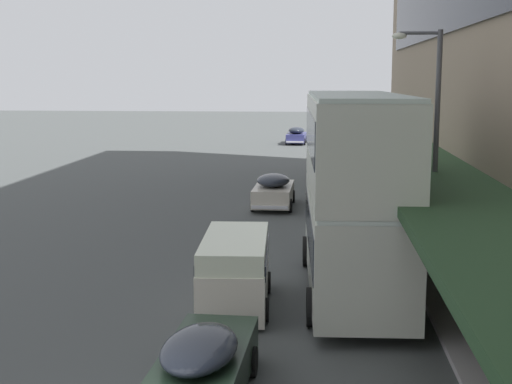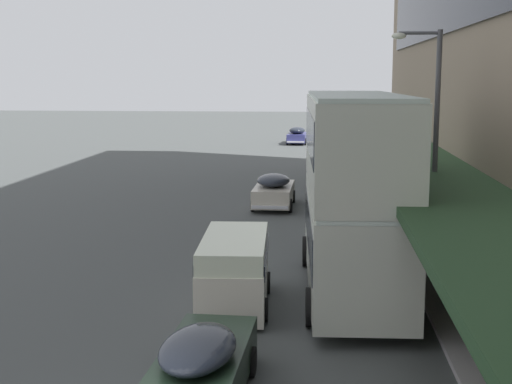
% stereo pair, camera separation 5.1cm
% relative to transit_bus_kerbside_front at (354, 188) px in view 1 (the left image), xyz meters
% --- Properties ---
extents(transit_bus_kerbside_front, '(3.05, 9.16, 5.81)m').
position_rel_transit_bus_kerbside_front_xyz_m(transit_bus_kerbside_front, '(0.00, 0.00, 0.00)').
color(transit_bus_kerbside_front, beige).
rests_on(transit_bus_kerbside_front, ground).
extents(sedan_oncoming_front, '(2.01, 4.99, 1.66)m').
position_rel_transit_bus_kerbside_front_xyz_m(sedan_oncoming_front, '(-0.10, 21.38, -2.33)').
color(sedan_oncoming_front, '#26311E').
rests_on(sedan_oncoming_front, ground).
extents(sedan_lead_near, '(2.04, 5.08, 1.56)m').
position_rel_transit_bus_kerbside_front_xyz_m(sedan_lead_near, '(-0.12, 7.73, -2.38)').
color(sedan_lead_near, beige).
rests_on(sedan_lead_near, ground).
extents(sedan_trailing_mid, '(1.99, 4.42, 1.65)m').
position_rel_transit_bus_kerbside_front_xyz_m(sedan_trailing_mid, '(-3.18, 13.81, -2.33)').
color(sedan_trailing_mid, beige).
rests_on(sedan_trailing_mid, ground).
extents(sedan_trailing_near, '(1.87, 4.93, 1.49)m').
position_rel_transit_bus_kerbside_front_xyz_m(sedan_trailing_near, '(-3.21, -7.50, -2.39)').
color(sedan_trailing_near, '#1D2F20').
rests_on(sedan_trailing_near, ground).
extents(sedan_oncoming_rear, '(1.97, 4.46, 1.62)m').
position_rel_transit_bus_kerbside_front_xyz_m(sedan_oncoming_rear, '(-3.11, 47.21, -2.35)').
color(sedan_oncoming_rear, navy).
rests_on(sedan_oncoming_rear, ground).
extents(vw_van, '(2.06, 4.63, 1.96)m').
position_rel_transit_bus_kerbside_front_xyz_m(vw_van, '(-3.28, -1.33, -2.04)').
color(vw_van, beige).
rests_on(vw_van, ground).
extents(pedestrian_at_kerb, '(0.61, 0.33, 1.86)m').
position_rel_transit_bus_kerbside_front_xyz_m(pedestrian_at_kerb, '(2.69, -1.29, -1.96)').
color(pedestrian_at_kerb, '#1D2843').
rests_on(pedestrian_at_kerb, sidewalk_kerb).
extents(street_lamp, '(1.50, 0.28, 7.52)m').
position_rel_transit_bus_kerbside_front_xyz_m(street_lamp, '(2.36, 1.63, 1.34)').
color(street_lamp, '#4C4C51').
rests_on(street_lamp, sidewalk_kerb).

